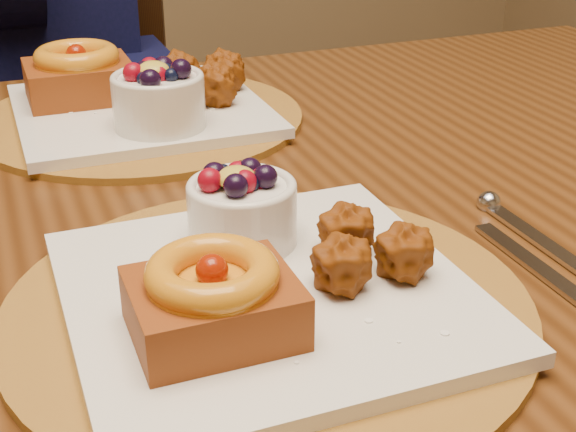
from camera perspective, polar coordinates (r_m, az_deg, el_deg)
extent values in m
cube|color=#3A1D0A|center=(0.78, -6.94, 0.32)|extent=(1.60, 0.90, 0.04)
cylinder|color=#3A1D0A|center=(1.55, 16.67, -2.57)|extent=(0.06, 0.06, 0.71)
cylinder|color=brown|center=(0.58, -1.40, -6.34)|extent=(0.38, 0.38, 0.01)
cube|color=white|center=(0.57, -1.42, -5.50)|extent=(0.28, 0.28, 0.01)
cube|color=#5A1F08|center=(0.51, -5.30, -6.52)|extent=(0.10, 0.09, 0.04)
torus|color=#B56B0B|center=(0.50, -5.42, -4.06)|extent=(0.09, 0.09, 0.02)
sphere|color=#7F1602|center=(0.50, -5.43, -3.86)|extent=(0.02, 0.02, 0.02)
sphere|color=#7C3609|center=(0.61, 4.11, -1.13)|extent=(0.04, 0.04, 0.04)
sphere|color=#7C3609|center=(0.56, 3.78, -3.52)|extent=(0.04, 0.04, 0.04)
sphere|color=#7C3609|center=(0.58, 8.20, -2.63)|extent=(0.04, 0.04, 0.04)
cylinder|color=white|center=(0.62, -3.27, 0.12)|extent=(0.09, 0.09, 0.05)
torus|color=white|center=(0.61, -3.32, 2.11)|extent=(0.09, 0.09, 0.01)
ellipsoid|color=gold|center=(0.61, -3.70, 2.74)|extent=(0.03, 0.03, 0.02)
cylinder|color=brown|center=(0.97, -10.40, 6.87)|extent=(0.38, 0.38, 0.01)
cube|color=white|center=(0.96, -10.45, 7.43)|extent=(0.28, 0.28, 0.01)
cube|color=#5A1F08|center=(0.99, -14.62, 9.29)|extent=(0.12, 0.10, 0.04)
torus|color=#B56B0B|center=(0.99, -14.81, 10.94)|extent=(0.10, 0.10, 0.02)
sphere|color=#7F1602|center=(0.99, -14.83, 11.05)|extent=(0.02, 0.02, 0.02)
sphere|color=#7C3609|center=(0.95, -5.31, 9.20)|extent=(0.05, 0.05, 0.05)
sphere|color=#7C3609|center=(0.99, -7.80, 9.80)|extent=(0.05, 0.05, 0.05)
sphere|color=#7C3609|center=(1.00, -4.59, 10.19)|extent=(0.05, 0.05, 0.05)
cylinder|color=white|center=(0.88, -9.16, 7.99)|extent=(0.10, 0.10, 0.05)
torus|color=white|center=(0.87, -9.29, 9.71)|extent=(0.10, 0.10, 0.01)
ellipsoid|color=gold|center=(0.87, -9.59, 10.18)|extent=(0.04, 0.04, 0.02)
cube|color=#B2B2B7|center=(0.68, 17.74, -2.80)|extent=(0.06, 0.17, 0.00)
cube|color=black|center=(1.55, -15.71, -0.69)|extent=(0.49, 0.49, 0.04)
cylinder|color=black|center=(1.49, -9.67, -10.66)|extent=(0.03, 0.03, 0.38)
cylinder|color=black|center=(1.84, -18.98, -4.24)|extent=(0.03, 0.03, 0.38)
cylinder|color=black|center=(1.77, -8.52, -4.18)|extent=(0.03, 0.03, 0.38)
cube|color=black|center=(1.64, -15.32, 8.43)|extent=(0.38, 0.15, 0.41)
cube|color=black|center=(1.44, -18.62, 10.52)|extent=(0.38, 0.20, 0.54)
cube|color=black|center=(1.35, -9.69, 9.76)|extent=(0.07, 0.27, 0.07)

